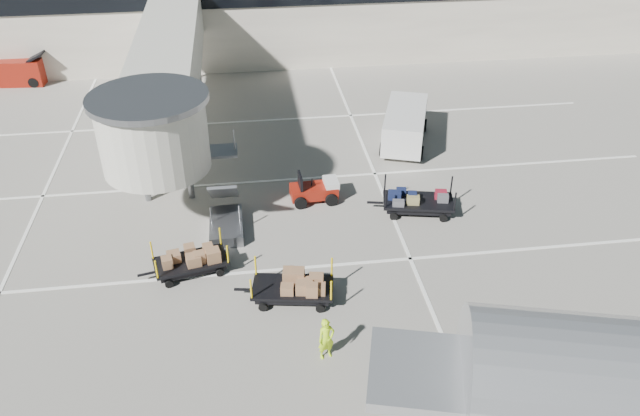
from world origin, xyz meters
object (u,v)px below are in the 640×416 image
Objects in this scene: ground_worker at (326,339)px; minivan at (405,122)px; belt_loader at (12,71)px; suitcase_cart at (418,202)px; box_cart_near at (290,287)px; box_cart_far at (192,260)px; baggage_tug at (315,190)px.

minivan is at bearing 49.16° from ground_worker.
minivan is at bearing -22.01° from belt_loader.
suitcase_cart is at bearing -35.36° from belt_loader.
suitcase_cart is 9.74m from ground_worker.
box_cart_far is at bearing 158.98° from box_cart_near.
suitcase_cart is at bearing -23.43° from baggage_tug.
baggage_tug is 7.14m from box_cart_far.
box_cart_far is 0.65× the size of minivan.
baggage_tug is at bearing 171.17° from suitcase_cart.
minivan is (1.11, 6.96, 0.62)m from suitcase_cart.
belt_loader is at bearing 172.10° from minivan.
minivan is at bearing 68.18° from box_cart_near.
box_cart_far is 14.84m from minivan.
suitcase_cart is 7.08m from minivan.
suitcase_cart is 1.11× the size of box_cart_far.
box_cart_far is at bearing -142.76° from baggage_tug.
ground_worker reaches higher than box_cart_near.
suitcase_cart is (4.47, -1.65, 0.01)m from baggage_tug.
ground_worker is at bearing -61.31° from box_cart_far.
suitcase_cart is 8.09m from box_cart_near.
ground_worker is at bearing -94.50° from minivan.
box_cart_near is (-1.79, -6.78, 0.06)m from baggage_tug.
baggage_tug is at bearing -39.07° from belt_loader.
ground_worker is at bearing -111.83° from suitcase_cart.
baggage_tug is at bearing 27.61° from box_cart_far.
suitcase_cart is 1.05× the size of box_cart_near.
suitcase_cart is at bearing 39.00° from ground_worker.
box_cart_far is at bearing -55.59° from belt_loader.
baggage_tug is 4.77m from suitcase_cart.
box_cart_far is at bearing -151.85° from suitcase_cart.
belt_loader is at bearing 107.11° from box_cart_far.
box_cart_near is 28.73m from belt_loader.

